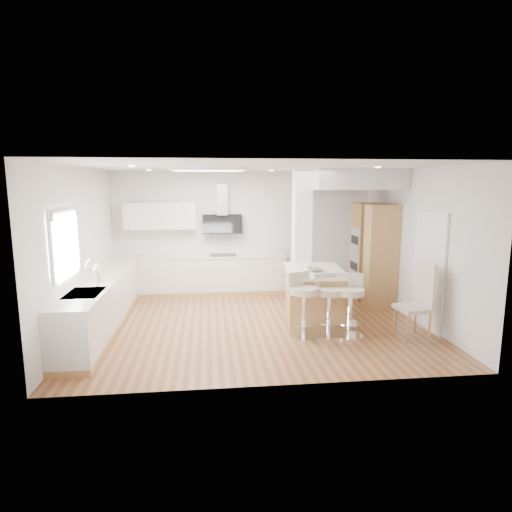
{
  "coord_description": "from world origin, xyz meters",
  "views": [
    {
      "loc": [
        -0.83,
        -7.48,
        2.51
      ],
      "look_at": [
        0.06,
        0.4,
        1.17
      ],
      "focal_mm": 30.0,
      "sensor_mm": 36.0,
      "label": 1
    }
  ],
  "objects": [
    {
      "name": "window_left",
      "position": [
        -2.96,
        -0.9,
        1.69
      ],
      "size": [
        0.06,
        1.28,
        1.07
      ],
      "color": "white",
      "rests_on": "ground"
    },
    {
      "name": "oven_column",
      "position": [
        2.68,
        1.23,
        1.05
      ],
      "size": [
        0.63,
        1.21,
        2.1
      ],
      "color": "tan",
      "rests_on": "ground"
    },
    {
      "name": "dining_chair",
      "position": [
        2.57,
        -1.08,
        0.67
      ],
      "size": [
        0.54,
        0.54,
        1.26
      ],
      "rotation": [
        0.0,
        0.0,
        0.12
      ],
      "color": "#C2B59E",
      "rests_on": "ground"
    },
    {
      "name": "wall_back",
      "position": [
        0.0,
        2.5,
        1.4
      ],
      "size": [
        6.0,
        0.04,
        2.8
      ],
      "primitive_type": "cube",
      "color": "silver",
      "rests_on": "ground"
    },
    {
      "name": "peninsula",
      "position": [
        1.09,
        0.04,
        0.48
      ],
      "size": [
        1.24,
        1.7,
        1.03
      ],
      "rotation": [
        0.0,
        0.0,
        -0.13
      ],
      "color": "tan",
      "rests_on": "ground"
    },
    {
      "name": "soffit",
      "position": [
        2.1,
        1.4,
        2.6
      ],
      "size": [
        1.78,
        2.2,
        0.4
      ],
      "color": "silver",
      "rests_on": "ground"
    },
    {
      "name": "counter_left",
      "position": [
        -2.7,
        0.23,
        0.46
      ],
      "size": [
        0.63,
        4.5,
        1.35
      ],
      "color": "tan",
      "rests_on": "ground"
    },
    {
      "name": "wall_left",
      "position": [
        -3.0,
        0.0,
        1.4
      ],
      "size": [
        0.04,
        5.0,
        2.8
      ],
      "primitive_type": "cube",
      "color": "silver",
      "rests_on": "ground"
    },
    {
      "name": "bar_stool_b",
      "position": [
        1.14,
        -0.8,
        0.58
      ],
      "size": [
        0.54,
        0.54,
        1.04
      ],
      "rotation": [
        0.0,
        0.0,
        0.19
      ],
      "color": "white",
      "rests_on": "ground"
    },
    {
      "name": "pillar",
      "position": [
        1.05,
        0.95,
        1.4
      ],
      "size": [
        0.35,
        0.35,
        2.8
      ],
      "color": "white",
      "rests_on": "ground"
    },
    {
      "name": "counter_back",
      "position": [
        -0.91,
        2.22,
        0.7
      ],
      "size": [
        3.62,
        0.63,
        2.5
      ],
      "color": "tan",
      "rests_on": "ground"
    },
    {
      "name": "ceiling",
      "position": [
        0.0,
        0.0,
        0.0
      ],
      "size": [
        6.0,
        5.0,
        0.02
      ],
      "primitive_type": "cube",
      "color": "silver",
      "rests_on": "ground"
    },
    {
      "name": "bar_stool_c",
      "position": [
        1.48,
        -0.88,
        0.59
      ],
      "size": [
        0.59,
        0.59,
        1.05
      ],
      "rotation": [
        0.0,
        0.0,
        -0.31
      ],
      "color": "white",
      "rests_on": "ground"
    },
    {
      "name": "wall_right",
      "position": [
        3.0,
        0.0,
        1.4
      ],
      "size": [
        0.04,
        5.0,
        2.8
      ],
      "primitive_type": "cube",
      "color": "silver",
      "rests_on": "ground"
    },
    {
      "name": "skylight",
      "position": [
        -0.79,
        0.6,
        2.77
      ],
      "size": [
        4.1,
        2.1,
        0.06
      ],
      "color": "white",
      "rests_on": "ground"
    },
    {
      "name": "doorway_right",
      "position": [
        2.97,
        -0.6,
        1.0
      ],
      "size": [
        0.05,
        1.0,
        2.1
      ],
      "color": "#4D443C",
      "rests_on": "ground"
    },
    {
      "name": "bar_stool_a",
      "position": [
        0.7,
        -0.82,
        0.61
      ],
      "size": [
        0.64,
        0.64,
        1.08
      ],
      "rotation": [
        0.0,
        0.0,
        0.42
      ],
      "color": "white",
      "rests_on": "ground"
    },
    {
      "name": "ground",
      "position": [
        0.0,
        0.0,
        0.0
      ],
      "size": [
        6.0,
        6.0,
        0.0
      ],
      "primitive_type": "plane",
      "color": "#915B36",
      "rests_on": "ground"
    }
  ]
}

